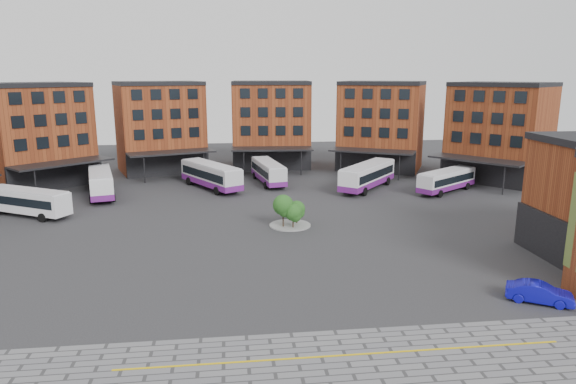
{
  "coord_description": "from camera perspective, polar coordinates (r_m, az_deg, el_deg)",
  "views": [
    {
      "loc": [
        -4.41,
        -40.0,
        15.8
      ],
      "look_at": [
        1.63,
        10.68,
        4.0
      ],
      "focal_mm": 32.0,
      "sensor_mm": 36.0,
      "label": 1
    }
  ],
  "objects": [
    {
      "name": "bus_c",
      "position": [
        72.72,
        -8.57,
        1.87
      ],
      "size": [
        8.92,
        12.29,
        3.55
      ],
      "rotation": [
        0.0,
        0.0,
        0.54
      ],
      "color": "silver",
      "rests_on": "ground"
    },
    {
      "name": "ground",
      "position": [
        43.23,
        -0.47,
        -8.42
      ],
      "size": [
        160.0,
        160.0,
        0.0
      ],
      "primitive_type": "plane",
      "color": "#28282B",
      "rests_on": "ground"
    },
    {
      "name": "bus_b",
      "position": [
        71.97,
        -20.1,
        1.04
      ],
      "size": [
        5.7,
        12.4,
        3.41
      ],
      "rotation": [
        0.0,
        0.0,
        0.25
      ],
      "color": "white",
      "rests_on": "ground"
    },
    {
      "name": "bus_e",
      "position": [
        72.47,
        8.83,
        1.83
      ],
      "size": [
        10.29,
        11.63,
        3.57
      ],
      "rotation": [
        0.0,
        0.0,
        -0.69
      ],
      "color": "white",
      "rests_on": "ground"
    },
    {
      "name": "bus_d",
      "position": [
        75.54,
        -2.2,
        2.28
      ],
      "size": [
        4.46,
        11.69,
        3.22
      ],
      "rotation": [
        0.0,
        0.0,
        0.16
      ],
      "color": "silver",
      "rests_on": "ground"
    },
    {
      "name": "blue_car",
      "position": [
        40.88,
        26.16,
        -10.02
      ],
      "size": [
        4.6,
        3.55,
        1.46
      ],
      "primitive_type": "imported",
      "rotation": [
        0.0,
        0.0,
        1.04
      ],
      "color": "#0E0DAC",
      "rests_on": "ground"
    },
    {
      "name": "tree_island",
      "position": [
        53.85,
        0.23,
        -2.05
      ],
      "size": [
        4.4,
        4.4,
        3.54
      ],
      "color": "gray",
      "rests_on": "ground"
    },
    {
      "name": "main_building",
      "position": [
        78.72,
        -7.07,
        6.67
      ],
      "size": [
        94.14,
        42.48,
        14.6
      ],
      "color": "brown",
      "rests_on": "ground"
    },
    {
      "name": "bus_f",
      "position": [
        73.14,
        17.22,
        1.27
      ],
      "size": [
        10.25,
        8.27,
        3.04
      ],
      "rotation": [
        0.0,
        0.0,
        -0.95
      ],
      "color": "white",
      "rests_on": "ground"
    },
    {
      "name": "bus_a",
      "position": [
        65.04,
        -27.03,
        -0.83
      ],
      "size": [
        10.76,
        7.56,
        3.1
      ],
      "rotation": [
        0.0,
        0.0,
        1.06
      ],
      "color": "white",
      "rests_on": "ground"
    },
    {
      "name": "yellow_line",
      "position": [
        31.08,
        6.37,
        -17.57
      ],
      "size": [
        26.0,
        0.15,
        0.02
      ],
      "primitive_type": "cube",
      "color": "gold",
      "rests_on": "paving_zone"
    }
  ]
}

